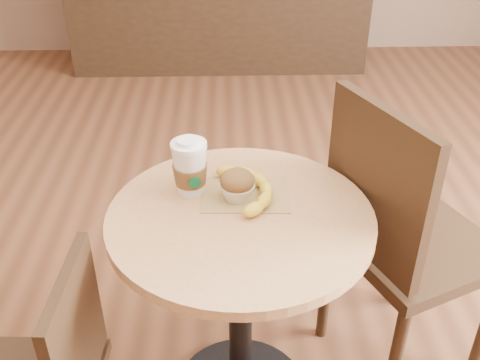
% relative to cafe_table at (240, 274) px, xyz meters
% --- Properties ---
extents(cafe_table, '(0.71, 0.71, 0.75)m').
position_rel_cafe_table_xyz_m(cafe_table, '(0.00, 0.00, 0.00)').
color(cafe_table, black).
rests_on(cafe_table, ground).
extents(chair_right, '(0.59, 0.59, 1.01)m').
position_rel_cafe_table_xyz_m(chair_right, '(0.50, 0.14, 0.02)').
color(chair_right, '#301F10').
rests_on(chair_right, ground).
extents(kraft_bag, '(0.25, 0.19, 0.00)m').
position_rel_cafe_table_xyz_m(kraft_bag, '(0.02, 0.09, 0.21)').
color(kraft_bag, '#9D7F4C').
rests_on(kraft_bag, cafe_table).
extents(coffee_cup, '(0.10, 0.10, 0.16)m').
position_rel_cafe_table_xyz_m(coffee_cup, '(-0.14, 0.11, 0.29)').
color(coffee_cup, white).
rests_on(coffee_cup, cafe_table).
extents(muffin, '(0.10, 0.10, 0.09)m').
position_rel_cafe_table_xyz_m(muffin, '(-0.01, 0.07, 0.26)').
color(muffin, silver).
rests_on(muffin, kraft_bag).
extents(banana, '(0.23, 0.29, 0.04)m').
position_rel_cafe_table_xyz_m(banana, '(0.02, 0.08, 0.23)').
color(banana, yellow).
rests_on(banana, kraft_bag).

